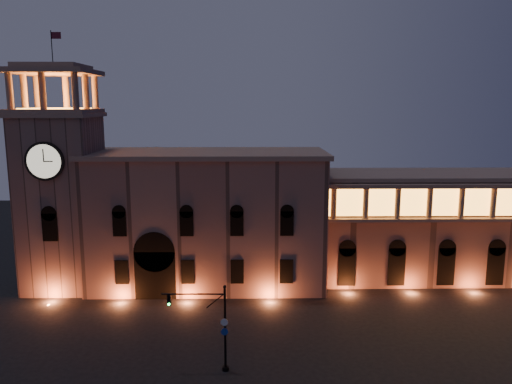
% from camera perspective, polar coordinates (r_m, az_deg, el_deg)
% --- Properties ---
extents(ground, '(160.00, 160.00, 0.00)m').
position_cam_1_polar(ground, '(48.41, -5.11, -19.21)').
color(ground, black).
rests_on(ground, ground).
extents(government_building, '(30.80, 12.80, 17.60)m').
position_cam_1_polar(government_building, '(65.98, -5.62, -3.02)').
color(government_building, '#815E54').
rests_on(government_building, ground).
extents(clock_tower, '(9.80, 9.80, 32.40)m').
position_cam_1_polar(clock_tower, '(68.40, -21.31, -0.01)').
color(clock_tower, '#815E54').
rests_on(clock_tower, ground).
extents(colonnade_wing, '(40.60, 11.50, 14.50)m').
position_cam_1_polar(colonnade_wing, '(73.75, 22.01, -3.46)').
color(colonnade_wing, '#7C594F').
rests_on(colonnade_wing, ground).
extents(traffic_light, '(5.86, 0.62, 8.04)m').
position_cam_1_polar(traffic_light, '(45.83, -4.82, -15.04)').
color(traffic_light, black).
rests_on(traffic_light, ground).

